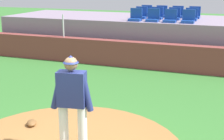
{
  "coord_description": "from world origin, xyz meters",
  "views": [
    {
      "loc": [
        2.57,
        -4.56,
        3.15
      ],
      "look_at": [
        0.0,
        2.39,
        1.1
      ],
      "focal_mm": 51.37,
      "sensor_mm": 36.0,
      "label": 1
    }
  ],
  "objects_px": {
    "fielding_glove": "(32,123)",
    "stadium_chair_1": "(153,18)",
    "stadium_chair_9": "(161,13)",
    "stadium_chair_3": "(188,19)",
    "stadium_chair_6": "(174,16)",
    "stadium_chair_7": "(191,17)",
    "stadium_chair_8": "(146,13)",
    "stadium_chair_11": "(194,15)",
    "stadium_chair_4": "(141,15)",
    "stadium_chair_10": "(177,14)",
    "stadium_chair_2": "(170,18)",
    "pitcher": "(72,97)",
    "stadium_chair_0": "(136,17)",
    "stadium_chair_5": "(157,15)"
  },
  "relations": [
    {
      "from": "fielding_glove",
      "to": "stadium_chair_8",
      "type": "relative_size",
      "value": 0.6
    },
    {
      "from": "stadium_chair_7",
      "to": "stadium_chair_10",
      "type": "bearing_deg",
      "value": -52.8
    },
    {
      "from": "stadium_chair_6",
      "to": "stadium_chair_11",
      "type": "bearing_deg",
      "value": -129.97
    },
    {
      "from": "stadium_chair_3",
      "to": "stadium_chair_6",
      "type": "height_order",
      "value": "same"
    },
    {
      "from": "stadium_chair_8",
      "to": "stadium_chair_11",
      "type": "height_order",
      "value": "same"
    },
    {
      "from": "stadium_chair_11",
      "to": "fielding_glove",
      "type": "bearing_deg",
      "value": 75.89
    },
    {
      "from": "stadium_chair_2",
      "to": "stadium_chair_5",
      "type": "relative_size",
      "value": 1.0
    },
    {
      "from": "fielding_glove",
      "to": "stadium_chair_7",
      "type": "distance_m",
      "value": 8.58
    },
    {
      "from": "stadium_chair_4",
      "to": "stadium_chair_3",
      "type": "bearing_deg",
      "value": 157.73
    },
    {
      "from": "stadium_chair_1",
      "to": "stadium_chair_4",
      "type": "distance_m",
      "value": 1.14
    },
    {
      "from": "fielding_glove",
      "to": "stadium_chair_6",
      "type": "relative_size",
      "value": 0.6
    },
    {
      "from": "stadium_chair_4",
      "to": "pitcher",
      "type": "bearing_deg",
      "value": 97.65
    },
    {
      "from": "stadium_chair_3",
      "to": "stadium_chair_7",
      "type": "height_order",
      "value": "same"
    },
    {
      "from": "fielding_glove",
      "to": "stadium_chair_1",
      "type": "bearing_deg",
      "value": 141.62
    },
    {
      "from": "stadium_chair_8",
      "to": "stadium_chair_7",
      "type": "bearing_deg",
      "value": 156.13
    },
    {
      "from": "fielding_glove",
      "to": "stadium_chair_1",
      "type": "xyz_separation_m",
      "value": [
        0.87,
        7.26,
        1.52
      ]
    },
    {
      "from": "stadium_chair_8",
      "to": "stadium_chair_9",
      "type": "bearing_deg",
      "value": 178.28
    },
    {
      "from": "fielding_glove",
      "to": "stadium_chair_9",
      "type": "xyz_separation_m",
      "value": [
        0.82,
        9.05,
        1.52
      ]
    },
    {
      "from": "stadium_chair_0",
      "to": "stadium_chair_7",
      "type": "height_order",
      "value": "same"
    },
    {
      "from": "pitcher",
      "to": "stadium_chair_6",
      "type": "relative_size",
      "value": 3.53
    },
    {
      "from": "stadium_chair_3",
      "to": "stadium_chair_8",
      "type": "height_order",
      "value": "same"
    },
    {
      "from": "stadium_chair_11",
      "to": "stadium_chair_10",
      "type": "bearing_deg",
      "value": -2.64
    },
    {
      "from": "stadium_chair_6",
      "to": "stadium_chair_9",
      "type": "height_order",
      "value": "same"
    },
    {
      "from": "fielding_glove",
      "to": "stadium_chair_11",
      "type": "bearing_deg",
      "value": 134.34
    },
    {
      "from": "stadium_chair_3",
      "to": "stadium_chair_11",
      "type": "relative_size",
      "value": 1.0
    },
    {
      "from": "stadium_chair_1",
      "to": "stadium_chair_10",
      "type": "distance_m",
      "value": 1.93
    },
    {
      "from": "stadium_chair_2",
      "to": "stadium_chair_7",
      "type": "xyz_separation_m",
      "value": [
        0.69,
        0.89,
        0.0
      ]
    },
    {
      "from": "fielding_glove",
      "to": "stadium_chair_10",
      "type": "xyz_separation_m",
      "value": [
        1.54,
        9.07,
        1.52
      ]
    },
    {
      "from": "stadium_chair_3",
      "to": "stadium_chair_7",
      "type": "distance_m",
      "value": 0.86
    },
    {
      "from": "stadium_chair_3",
      "to": "stadium_chair_7",
      "type": "relative_size",
      "value": 1.0
    },
    {
      "from": "stadium_chair_1",
      "to": "stadium_chair_9",
      "type": "height_order",
      "value": "same"
    },
    {
      "from": "pitcher",
      "to": "fielding_glove",
      "type": "relative_size",
      "value": 5.88
    },
    {
      "from": "stadium_chair_1",
      "to": "stadium_chair_2",
      "type": "height_order",
      "value": "same"
    },
    {
      "from": "stadium_chair_0",
      "to": "stadium_chair_7",
      "type": "xyz_separation_m",
      "value": [
        2.09,
        0.9,
        0.0
      ]
    },
    {
      "from": "stadium_chair_4",
      "to": "stadium_chair_9",
      "type": "bearing_deg",
      "value": -126.88
    },
    {
      "from": "stadium_chair_8",
      "to": "stadium_chair_9",
      "type": "relative_size",
      "value": 1.0
    },
    {
      "from": "stadium_chair_0",
      "to": "stadium_chair_5",
      "type": "height_order",
      "value": "same"
    },
    {
      "from": "stadium_chair_2",
      "to": "stadium_chair_9",
      "type": "height_order",
      "value": "same"
    },
    {
      "from": "stadium_chair_0",
      "to": "stadium_chair_2",
      "type": "bearing_deg",
      "value": -179.69
    },
    {
      "from": "stadium_chair_7",
      "to": "stadium_chair_9",
      "type": "xyz_separation_m",
      "value": [
        -1.42,
        0.92,
        0.0
      ]
    },
    {
      "from": "stadium_chair_5",
      "to": "stadium_chair_10",
      "type": "bearing_deg",
      "value": -127.68
    },
    {
      "from": "stadium_chair_1",
      "to": "stadium_chair_6",
      "type": "height_order",
      "value": "same"
    },
    {
      "from": "stadium_chair_10",
      "to": "stadium_chair_11",
      "type": "bearing_deg",
      "value": 177.36
    },
    {
      "from": "pitcher",
      "to": "stadium_chair_10",
      "type": "height_order",
      "value": "stadium_chair_10"
    },
    {
      "from": "stadium_chair_0",
      "to": "stadium_chair_4",
      "type": "relative_size",
      "value": 1.0
    },
    {
      "from": "fielding_glove",
      "to": "stadium_chair_9",
      "type": "height_order",
      "value": "stadium_chair_9"
    },
    {
      "from": "stadium_chair_0",
      "to": "stadium_chair_11",
      "type": "xyz_separation_m",
      "value": [
        2.11,
        1.8,
        0.0
      ]
    },
    {
      "from": "stadium_chair_10",
      "to": "stadium_chair_2",
      "type": "bearing_deg",
      "value": 90.41
    },
    {
      "from": "fielding_glove",
      "to": "stadium_chair_8",
      "type": "xyz_separation_m",
      "value": [
        0.12,
        9.08,
        1.52
      ]
    },
    {
      "from": "stadium_chair_3",
      "to": "fielding_glove",
      "type": "bearing_deg",
      "value": 72.91
    }
  ]
}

